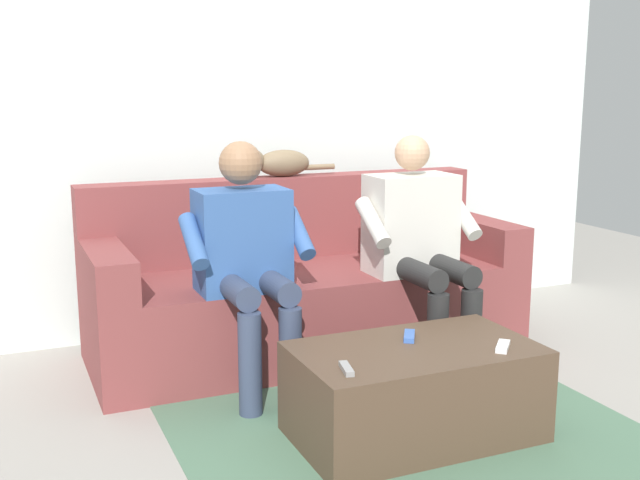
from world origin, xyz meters
name	(u,v)px	position (x,y,z in m)	size (l,w,h in m)	color
ground_plane	(368,399)	(0.00, 0.60, 0.00)	(8.00, 8.00, 0.00)	gray
back_wall	(267,86)	(0.00, -0.69, 1.36)	(4.47, 0.06, 2.72)	silver
couch	(304,291)	(0.00, -0.14, 0.31)	(2.20, 0.80, 0.88)	brown
coffee_table	(414,392)	(0.00, 1.00, 0.18)	(0.94, 0.54, 0.37)	#4C3828
person_left_seated	(418,237)	(-0.44, 0.26, 0.64)	(0.58, 0.59, 1.13)	beige
person_right_seated	(247,252)	(0.44, 0.26, 0.64)	(0.56, 0.53, 1.12)	#335693
cat_on_backrest	(277,163)	(0.05, -0.40, 0.96)	(0.53, 0.14, 0.16)	#756047
remote_white	(503,346)	(-0.29, 1.15, 0.38)	(0.12, 0.04, 0.02)	white
remote_blue	(409,336)	(-0.03, 0.90, 0.38)	(0.13, 0.04, 0.02)	#3860B7
remote_gray	(346,369)	(0.36, 1.13, 0.38)	(0.12, 0.03, 0.02)	gray
floor_rug	(398,422)	(0.00, 0.87, 0.00)	(1.81, 1.50, 0.01)	#4C7056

